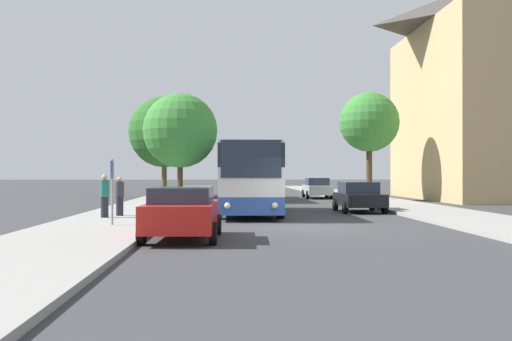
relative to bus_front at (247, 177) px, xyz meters
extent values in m
plane|color=#38383A|center=(1.73, -6.91, -1.71)|extent=(300.00, 300.00, 0.00)
cube|color=gray|center=(-5.27, -6.91, -1.64)|extent=(4.00, 120.00, 0.15)
cube|color=gray|center=(8.73, -6.91, -1.64)|extent=(4.00, 120.00, 0.15)
cube|color=#2D519E|center=(0.00, 0.02, -1.09)|extent=(2.61, 10.06, 0.70)
cube|color=silver|center=(0.00, 0.02, -0.16)|extent=(2.61, 10.06, 1.15)
cube|color=#232D3D|center=(0.00, 0.02, 0.89)|extent=(2.64, 9.86, 0.95)
cube|color=silver|center=(0.00, 0.02, 1.42)|extent=(2.56, 9.86, 0.12)
cube|color=#232D3D|center=(-0.02, -5.04, 0.74)|extent=(2.32, 0.07, 1.45)
sphere|color=#F4EAC1|center=(-0.92, -5.06, -1.05)|extent=(0.24, 0.24, 0.24)
sphere|color=#F4EAC1|center=(0.88, -5.06, -1.05)|extent=(0.24, 0.24, 0.24)
cylinder|color=black|center=(-1.30, -3.00, -1.21)|extent=(0.30, 1.00, 1.00)
cylinder|color=black|center=(1.28, -3.00, -1.21)|extent=(0.30, 1.00, 1.00)
cylinder|color=black|center=(-1.28, 3.03, -1.21)|extent=(0.30, 1.00, 1.00)
cylinder|color=black|center=(1.30, 3.03, -1.21)|extent=(0.30, 1.00, 1.00)
cube|color=silver|center=(-0.18, 14.88, -1.09)|extent=(2.74, 11.54, 0.70)
cube|color=#285BA8|center=(-0.18, 14.88, -0.08)|extent=(2.74, 11.54, 1.32)
cube|color=#232D3D|center=(-0.18, 14.88, 1.06)|extent=(2.77, 11.31, 0.95)
cube|color=#285BA8|center=(-0.18, 14.88, 1.59)|extent=(2.69, 11.31, 0.12)
cube|color=#232D3D|center=(-0.08, 9.10, 0.91)|extent=(2.29, 0.10, 1.45)
sphere|color=#F4EAC1|center=(-0.97, 9.07, -1.05)|extent=(0.24, 0.24, 0.24)
sphere|color=#F4EAC1|center=(0.81, 9.10, -1.05)|extent=(0.24, 0.24, 0.24)
cylinder|color=black|center=(-1.39, 11.41, -1.21)|extent=(0.32, 1.01, 1.00)
cylinder|color=black|center=(1.15, 11.45, -1.21)|extent=(0.32, 1.01, 1.00)
cylinder|color=black|center=(-1.51, 18.30, -1.21)|extent=(0.32, 1.01, 1.00)
cylinder|color=black|center=(1.03, 18.35, -1.21)|extent=(0.32, 1.01, 1.00)
cube|color=red|center=(-2.19, -10.64, -1.03)|extent=(2.01, 4.34, 0.75)
cube|color=#232D3D|center=(-2.19, -10.81, -0.43)|extent=(1.73, 2.28, 0.44)
cylinder|color=black|center=(-3.09, -9.28, -1.40)|extent=(0.22, 0.63, 0.62)
cylinder|color=black|center=(-1.20, -9.34, -1.40)|extent=(0.22, 0.63, 0.62)
cylinder|color=black|center=(-3.17, -11.94, -1.40)|extent=(0.22, 0.63, 0.62)
cylinder|color=black|center=(-1.28, -11.99, -1.40)|extent=(0.22, 0.63, 0.62)
cube|color=black|center=(5.47, 1.04, -1.10)|extent=(1.90, 3.98, 0.60)
cube|color=#232D3D|center=(5.47, 1.19, -0.52)|extent=(1.66, 2.08, 0.56)
cylinder|color=black|center=(6.42, -0.19, -1.40)|extent=(0.20, 0.62, 0.62)
cylinder|color=black|center=(4.55, -0.20, -1.40)|extent=(0.20, 0.62, 0.62)
cylinder|color=black|center=(6.40, 2.27, -1.40)|extent=(0.20, 0.62, 0.62)
cylinder|color=black|center=(4.53, 2.26, -1.40)|extent=(0.20, 0.62, 0.62)
cube|color=#B7B7BC|center=(5.77, 16.83, -1.07)|extent=(1.86, 4.68, 0.66)
cube|color=#232D3D|center=(5.78, 17.01, -0.46)|extent=(1.61, 2.45, 0.56)
cylinder|color=black|center=(6.64, 15.37, -1.40)|extent=(0.21, 0.62, 0.62)
cylinder|color=black|center=(4.86, 15.40, -1.40)|extent=(0.21, 0.62, 0.62)
cylinder|color=black|center=(6.69, 18.25, -1.40)|extent=(0.21, 0.62, 0.62)
cylinder|color=black|center=(4.91, 18.28, -1.40)|extent=(0.21, 0.62, 0.62)
cylinder|color=gray|center=(-4.81, -7.42, -0.45)|extent=(0.08, 0.08, 2.21)
cube|color=#1E56A3|center=(-4.81, -7.42, 0.30)|extent=(0.03, 0.45, 0.60)
cylinder|color=#23232D|center=(-5.75, -4.05, -1.16)|extent=(0.30, 0.30, 0.81)
cylinder|color=#236656|center=(-5.75, -4.05, -0.42)|extent=(0.36, 0.36, 0.67)
sphere|color=tan|center=(-5.75, -4.05, 0.03)|extent=(0.22, 0.22, 0.22)
cylinder|color=#23232D|center=(-5.35, -3.05, -1.18)|extent=(0.30, 0.30, 0.76)
cylinder|color=#333338|center=(-5.35, -3.05, -0.48)|extent=(0.36, 0.36, 0.63)
sphere|color=tan|center=(-5.35, -3.05, -0.06)|extent=(0.21, 0.21, 0.21)
cylinder|color=#47331E|center=(-4.47, 16.45, -0.15)|extent=(0.40, 0.40, 2.82)
sphere|color=#387F33|center=(-4.47, 16.45, 3.33)|extent=(5.51, 5.51, 5.51)
cylinder|color=brown|center=(-6.00, 19.85, -0.11)|extent=(0.40, 0.40, 2.91)
sphere|color=#286023|center=(-6.00, 19.85, 3.45)|extent=(5.62, 5.62, 5.62)
cylinder|color=#47331E|center=(8.78, 12.90, 0.30)|extent=(0.40, 0.40, 3.72)
sphere|color=#387F33|center=(8.78, 12.90, 3.70)|extent=(4.11, 4.11, 4.11)
camera|label=1|loc=(-0.86, -27.83, 0.20)|focal=42.00mm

